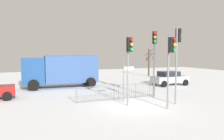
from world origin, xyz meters
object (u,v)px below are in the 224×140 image
delivery_truck (62,70)px  bare_tree_centre (149,61)px  traffic_light_foreground_right (129,55)px  traffic_light_rear_left (171,56)px  traffic_light_mid_right (178,48)px  traffic_light_mid_left (154,49)px  direction_sign_post (125,80)px  car_silver_trailing (169,78)px

delivery_truck → bare_tree_centre: bearing=-154.3°
traffic_light_foreground_right → traffic_light_rear_left: size_ratio=1.01×
traffic_light_mid_right → traffic_light_mid_left: (-0.31, 2.24, -0.00)m
traffic_light_mid_right → direction_sign_post: (-2.89, 2.00, -2.20)m
traffic_light_mid_left → direction_sign_post: bearing=31.0°
traffic_light_foreground_right → traffic_light_mid_right: (3.26, -0.64, 0.44)m
traffic_light_mid_right → car_silver_trailing: traffic_light_mid_right is taller
traffic_light_rear_left → direction_sign_post: traffic_light_rear_left is taller
direction_sign_post → bare_tree_centre: bearing=59.5°
traffic_light_mid_right → car_silver_trailing: (4.90, 7.05, -2.94)m
direction_sign_post → car_silver_trailing: size_ratio=0.70×
traffic_light_foreground_right → delivery_truck: bearing=-80.7°
bare_tree_centre → traffic_light_rear_left: bearing=-119.2°
traffic_light_rear_left → traffic_light_mid_right: 1.79m
traffic_light_rear_left → direction_sign_post: size_ratio=1.65×
traffic_light_mid_right → car_silver_trailing: 9.08m
traffic_light_mid_left → car_silver_trailing: size_ratio=1.34×
traffic_light_rear_left → delivery_truck: size_ratio=0.61×
traffic_light_mid_right → bare_tree_centre: 17.61m
traffic_light_rear_left → bare_tree_centre: size_ratio=1.05×
traffic_light_foreground_right → direction_sign_post: (0.37, 1.36, -1.76)m
direction_sign_post → bare_tree_centre: 17.44m
traffic_light_mid_left → car_silver_trailing: (5.22, 4.82, -2.94)m
traffic_light_mid_right → bare_tree_centre: traffic_light_mid_right is taller
direction_sign_post → traffic_light_mid_right: bearing=-26.7°
traffic_light_foreground_right → traffic_light_rear_left: 2.52m
delivery_truck → traffic_light_mid_right: bearing=123.2°
traffic_light_foreground_right → direction_sign_post: 2.26m
car_silver_trailing → traffic_light_foreground_right: bearing=-141.8°
traffic_light_mid_right → car_silver_trailing: size_ratio=1.34×
delivery_truck → bare_tree_centre: (13.67, 5.51, 0.42)m
traffic_light_mid_right → traffic_light_rear_left: bearing=-70.8°
car_silver_trailing → delivery_truck: delivery_truck is taller
traffic_light_mid_right → bare_tree_centre: size_ratio=1.20×
traffic_light_mid_left → bare_tree_centre: traffic_light_mid_left is taller
traffic_light_rear_left → bare_tree_centre: 19.14m
traffic_light_mid_right → traffic_light_mid_left: bearing=170.4°
traffic_light_foreground_right → direction_sign_post: bearing=-110.5°
traffic_light_mid_right → delivery_truck: traffic_light_mid_right is taller
car_silver_trailing → delivery_truck: (-10.62, 3.08, 0.97)m
car_silver_trailing → delivery_truck: 11.10m
traffic_light_foreground_right → delivery_truck: (-2.45, 9.49, -1.53)m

